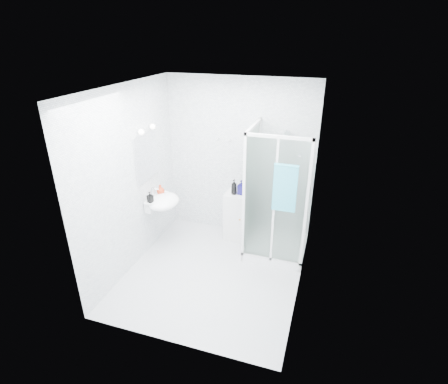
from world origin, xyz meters
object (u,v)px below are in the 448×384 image
(hand_towel, at_px, (285,187))
(shampoo_bottle_a, at_px, (234,187))
(storage_cabinet, at_px, (236,216))
(shampoo_bottle_b, at_px, (241,187))
(soap_dispenser_black, at_px, (150,197))
(shower_enclosure, at_px, (271,228))
(soap_dispenser_orange, at_px, (160,189))
(wall_basin, at_px, (162,202))

(hand_towel, bearing_deg, shampoo_bottle_a, 144.40)
(storage_cabinet, relative_size, shampoo_bottle_b, 3.51)
(shampoo_bottle_b, bearing_deg, soap_dispenser_black, -147.21)
(storage_cabinet, distance_m, soap_dispenser_black, 1.46)
(shampoo_bottle_b, relative_size, soap_dispenser_black, 1.42)
(shower_enclosure, bearing_deg, soap_dispenser_black, -163.81)
(soap_dispenser_orange, bearing_deg, soap_dispenser_black, -92.81)
(storage_cabinet, height_order, soap_dispenser_orange, soap_dispenser_orange)
(shower_enclosure, bearing_deg, shampoo_bottle_a, 161.19)
(shampoo_bottle_a, bearing_deg, storage_cabinet, 55.05)
(soap_dispenser_orange, bearing_deg, hand_towel, -5.76)
(wall_basin, xyz_separation_m, hand_towel, (1.87, -0.09, 0.54))
(shower_enclosure, xyz_separation_m, wall_basin, (-1.66, -0.32, 0.35))
(wall_basin, bearing_deg, soap_dispenser_black, -114.89)
(soap_dispenser_orange, relative_size, soap_dispenser_black, 0.96)
(wall_basin, xyz_separation_m, storage_cabinet, (1.03, 0.59, -0.38))
(hand_towel, bearing_deg, soap_dispenser_black, -176.93)
(shampoo_bottle_a, distance_m, soap_dispenser_orange, 1.15)
(storage_cabinet, xyz_separation_m, soap_dispenser_black, (-1.11, -0.78, 0.53))
(wall_basin, bearing_deg, soap_dispenser_orange, 123.54)
(shower_enclosure, relative_size, storage_cabinet, 2.42)
(wall_basin, height_order, soap_dispenser_orange, soap_dispenser_orange)
(shower_enclosure, relative_size, hand_towel, 3.00)
(storage_cabinet, relative_size, soap_dispenser_orange, 5.19)
(storage_cabinet, distance_m, hand_towel, 1.42)
(storage_cabinet, bearing_deg, shower_enclosure, -18.44)
(wall_basin, relative_size, hand_towel, 0.84)
(shower_enclosure, relative_size, shampoo_bottle_a, 8.13)
(wall_basin, xyz_separation_m, shampoo_bottle_b, (1.11, 0.58, 0.15))
(wall_basin, distance_m, shampoo_bottle_a, 1.14)
(wall_basin, height_order, shampoo_bottle_b, shampoo_bottle_b)
(shower_enclosure, xyz_separation_m, soap_dispenser_black, (-1.74, -0.51, 0.50))
(hand_towel, relative_size, soap_dispenser_black, 4.01)
(wall_basin, bearing_deg, storage_cabinet, 29.76)
(hand_towel, distance_m, shampoo_bottle_b, 1.08)
(wall_basin, height_order, shampoo_bottle_a, shampoo_bottle_a)
(shower_enclosure, height_order, wall_basin, shower_enclosure)
(shower_enclosure, height_order, shampoo_bottle_a, shower_enclosure)
(hand_towel, relative_size, shampoo_bottle_a, 2.71)
(shampoo_bottle_a, bearing_deg, wall_basin, -151.42)
(shower_enclosure, relative_size, wall_basin, 3.57)
(hand_towel, bearing_deg, wall_basin, 177.40)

